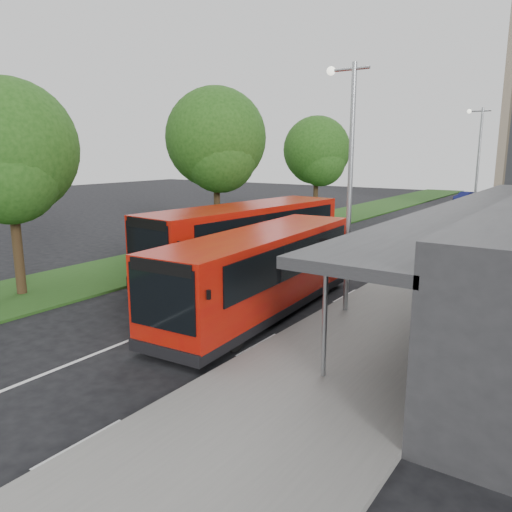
{
  "coord_description": "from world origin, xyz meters",
  "views": [
    {
      "loc": [
        10.9,
        -13.14,
        5.45
      ],
      "look_at": [
        0.28,
        2.32,
        1.5
      ],
      "focal_mm": 35.0,
      "sensor_mm": 36.0,
      "label": 1
    }
  ],
  "objects_px": {
    "litter_bin": "(434,260)",
    "car_far": "(466,197)",
    "bus_second": "(246,239)",
    "lamp_post_far": "(477,163)",
    "bollard": "(465,232)",
    "tree_mid": "(216,145)",
    "lamp_post_near": "(348,174)",
    "car_near": "(479,202)",
    "tree_near": "(10,158)",
    "bus_main": "(260,273)",
    "tree_far": "(317,154)"
  },
  "relations": [
    {
      "from": "car_far",
      "to": "car_near",
      "type": "bearing_deg",
      "value": -53.66
    },
    {
      "from": "bus_main",
      "to": "lamp_post_near",
      "type": "bearing_deg",
      "value": 31.35
    },
    {
      "from": "bus_main",
      "to": "bus_second",
      "type": "distance_m",
      "value": 5.64
    },
    {
      "from": "litter_bin",
      "to": "bus_main",
      "type": "bearing_deg",
      "value": -109.69
    },
    {
      "from": "lamp_post_far",
      "to": "tree_mid",
      "type": "bearing_deg",
      "value": -130.68
    },
    {
      "from": "tree_far",
      "to": "bollard",
      "type": "xyz_separation_m",
      "value": [
        11.51,
        -2.65,
        -4.51
      ]
    },
    {
      "from": "lamp_post_far",
      "to": "bollard",
      "type": "bearing_deg",
      "value": -83.87
    },
    {
      "from": "bollard",
      "to": "tree_mid",
      "type": "bearing_deg",
      "value": -140.92
    },
    {
      "from": "bus_main",
      "to": "bollard",
      "type": "bearing_deg",
      "value": 77.65
    },
    {
      "from": "lamp_post_far",
      "to": "bus_second",
      "type": "xyz_separation_m",
      "value": [
        -5.99,
        -17.36,
        -3.12
      ]
    },
    {
      "from": "lamp_post_far",
      "to": "bollard",
      "type": "distance_m",
      "value": 5.41
    },
    {
      "from": "bus_second",
      "to": "litter_bin",
      "type": "height_order",
      "value": "bus_second"
    },
    {
      "from": "litter_bin",
      "to": "car_far",
      "type": "xyz_separation_m",
      "value": [
        -6.13,
        35.01,
        -0.06
      ]
    },
    {
      "from": "lamp_post_near",
      "to": "litter_bin",
      "type": "relative_size",
      "value": 8.45
    },
    {
      "from": "tree_mid",
      "to": "car_near",
      "type": "bearing_deg",
      "value": 74.07
    },
    {
      "from": "lamp_post_near",
      "to": "bus_main",
      "type": "relative_size",
      "value": 0.79
    },
    {
      "from": "bus_second",
      "to": "litter_bin",
      "type": "distance_m",
      "value": 8.56
    },
    {
      "from": "lamp_post_near",
      "to": "bus_second",
      "type": "height_order",
      "value": "lamp_post_near"
    },
    {
      "from": "car_near",
      "to": "tree_mid",
      "type": "bearing_deg",
      "value": -104.3
    },
    {
      "from": "litter_bin",
      "to": "car_near",
      "type": "relative_size",
      "value": 0.24
    },
    {
      "from": "bus_second",
      "to": "bus_main",
      "type": "bearing_deg",
      "value": -44.34
    },
    {
      "from": "lamp_post_far",
      "to": "bollard",
      "type": "height_order",
      "value": "lamp_post_far"
    },
    {
      "from": "lamp_post_far",
      "to": "bus_second",
      "type": "height_order",
      "value": "lamp_post_far"
    },
    {
      "from": "litter_bin",
      "to": "car_far",
      "type": "bearing_deg",
      "value": 99.94
    },
    {
      "from": "bus_second",
      "to": "litter_bin",
      "type": "bearing_deg",
      "value": 40.11
    },
    {
      "from": "litter_bin",
      "to": "car_far",
      "type": "distance_m",
      "value": 35.54
    },
    {
      "from": "car_far",
      "to": "lamp_post_far",
      "type": "bearing_deg",
      "value": -63.14
    },
    {
      "from": "lamp_post_near",
      "to": "lamp_post_far",
      "type": "bearing_deg",
      "value": 90.0
    },
    {
      "from": "lamp_post_near",
      "to": "bus_main",
      "type": "distance_m",
      "value": 4.32
    },
    {
      "from": "tree_near",
      "to": "litter_bin",
      "type": "distance_m",
      "value": 17.98
    },
    {
      "from": "lamp_post_near",
      "to": "car_far",
      "type": "distance_m",
      "value": 43.06
    },
    {
      "from": "bus_main",
      "to": "car_near",
      "type": "height_order",
      "value": "bus_main"
    },
    {
      "from": "tree_near",
      "to": "tree_mid",
      "type": "height_order",
      "value": "tree_mid"
    },
    {
      "from": "lamp_post_near",
      "to": "bus_second",
      "type": "relative_size",
      "value": 0.72
    },
    {
      "from": "lamp_post_near",
      "to": "litter_bin",
      "type": "bearing_deg",
      "value": 82.68
    },
    {
      "from": "bollard",
      "to": "car_near",
      "type": "xyz_separation_m",
      "value": [
        -3.09,
        20.17,
        -0.01
      ]
    },
    {
      "from": "bus_main",
      "to": "car_near",
      "type": "xyz_separation_m",
      "value": [
        -0.39,
        38.2,
        -0.77
      ]
    },
    {
      "from": "tree_near",
      "to": "lamp_post_far",
      "type": "distance_m",
      "value": 27.32
    },
    {
      "from": "tree_near",
      "to": "lamp_post_near",
      "type": "height_order",
      "value": "lamp_post_near"
    },
    {
      "from": "lamp_post_far",
      "to": "car_near",
      "type": "distance_m",
      "value": 17.27
    },
    {
      "from": "bus_second",
      "to": "car_near",
      "type": "bearing_deg",
      "value": 89.44
    },
    {
      "from": "lamp_post_far",
      "to": "litter_bin",
      "type": "relative_size",
      "value": 8.45
    },
    {
      "from": "tree_near",
      "to": "bus_main",
      "type": "distance_m",
      "value": 10.14
    },
    {
      "from": "bollard",
      "to": "lamp_post_near",
      "type": "bearing_deg",
      "value": -91.35
    },
    {
      "from": "bus_main",
      "to": "lamp_post_far",
      "type": "bearing_deg",
      "value": 80.06
    },
    {
      "from": "bus_main",
      "to": "litter_bin",
      "type": "distance_m",
      "value": 9.78
    },
    {
      "from": "tree_mid",
      "to": "car_far",
      "type": "distance_m",
      "value": 36.37
    },
    {
      "from": "bus_second",
      "to": "tree_far",
      "type": "bearing_deg",
      "value": 112.36
    },
    {
      "from": "lamp_post_far",
      "to": "bus_second",
      "type": "relative_size",
      "value": 0.72
    },
    {
      "from": "bus_main",
      "to": "tree_far",
      "type": "bearing_deg",
      "value": 109.24
    }
  ]
}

